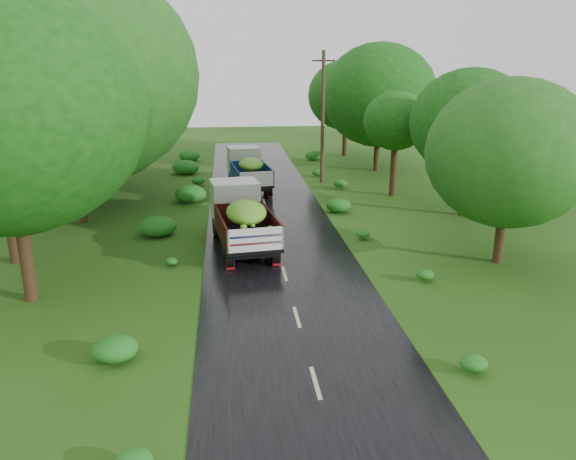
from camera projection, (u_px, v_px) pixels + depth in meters
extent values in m
plane|color=#1A3F0D|center=(316.00, 383.00, 14.93)|extent=(120.00, 120.00, 0.00)
cube|color=black|center=(293.00, 305.00, 19.68)|extent=(6.50, 80.00, 0.02)
cube|color=#BFB78C|center=(316.00, 383.00, 14.92)|extent=(0.12, 1.60, 0.00)
cube|color=#BFB78C|center=(297.00, 317.00, 18.73)|extent=(0.12, 1.60, 0.00)
cube|color=#BFB78C|center=(284.00, 273.00, 22.53)|extent=(0.12, 1.60, 0.00)
cube|color=#BFB78C|center=(276.00, 243.00, 26.34)|extent=(0.12, 1.60, 0.00)
cube|color=#BFB78C|center=(269.00, 219.00, 30.14)|extent=(0.12, 1.60, 0.00)
cube|color=#BFB78C|center=(264.00, 202.00, 33.94)|extent=(0.12, 1.60, 0.00)
cube|color=#BFB78C|center=(260.00, 187.00, 37.75)|extent=(0.12, 1.60, 0.00)
cube|color=#BFB78C|center=(257.00, 176.00, 41.55)|extent=(0.12, 1.60, 0.00)
cube|color=#BFB78C|center=(254.00, 166.00, 45.35)|extent=(0.12, 1.60, 0.00)
cube|color=#BFB78C|center=(251.00, 158.00, 49.16)|extent=(0.12, 1.60, 0.00)
cube|color=#BFB78C|center=(249.00, 151.00, 52.96)|extent=(0.12, 1.60, 0.00)
cube|color=black|center=(243.00, 235.00, 25.36)|extent=(2.44, 5.80, 0.28)
cylinder|color=black|center=(216.00, 227.00, 27.08)|extent=(0.41, 1.03, 1.00)
cylinder|color=black|center=(256.00, 225.00, 27.52)|extent=(0.41, 1.03, 1.00)
cylinder|color=black|center=(226.00, 249.00, 23.99)|extent=(0.41, 1.03, 1.00)
cylinder|color=black|center=(270.00, 245.00, 24.43)|extent=(0.41, 1.03, 1.00)
cylinder|color=black|center=(229.00, 257.00, 23.04)|extent=(0.41, 1.03, 1.00)
cylinder|color=black|center=(275.00, 253.00, 23.48)|extent=(0.41, 1.03, 1.00)
cube|color=maroon|center=(230.00, 264.00, 22.79)|extent=(0.34, 0.08, 0.45)
cube|color=maroon|center=(277.00, 261.00, 23.23)|extent=(0.34, 0.08, 0.45)
cube|color=silver|center=(235.00, 200.00, 27.13)|extent=(2.43, 2.17, 1.90)
cube|color=black|center=(247.00, 237.00, 24.32)|extent=(2.84, 4.56, 0.16)
cube|color=#42100B|center=(221.00, 227.00, 23.90)|extent=(0.64, 4.27, 0.95)
cube|color=#42100B|center=(272.00, 223.00, 24.41)|extent=(0.64, 4.27, 0.95)
cube|color=#42100B|center=(239.00, 213.00, 26.12)|extent=(2.29, 0.38, 0.95)
cube|color=silver|center=(256.00, 240.00, 22.20)|extent=(2.29, 0.38, 0.95)
ellipsoid|color=#418A19|center=(246.00, 212.00, 23.98)|extent=(2.38, 3.83, 1.00)
cube|color=black|center=(249.00, 181.00, 36.79)|extent=(2.25, 5.51, 0.27)
cylinder|color=black|center=(231.00, 178.00, 38.45)|extent=(0.37, 0.98, 0.95)
cylinder|color=black|center=(258.00, 177.00, 38.84)|extent=(0.37, 0.98, 0.95)
cylinder|color=black|center=(238.00, 188.00, 35.50)|extent=(0.37, 0.98, 0.95)
cylinder|color=black|center=(266.00, 186.00, 35.89)|extent=(0.37, 0.98, 0.95)
cylinder|color=black|center=(240.00, 191.00, 34.59)|extent=(0.37, 0.98, 0.95)
cylinder|color=black|center=(269.00, 190.00, 34.98)|extent=(0.37, 0.98, 0.95)
cube|color=maroon|center=(241.00, 196.00, 34.35)|extent=(0.33, 0.07, 0.43)
cube|color=maroon|center=(270.00, 194.00, 34.74)|extent=(0.33, 0.07, 0.43)
cube|color=silver|center=(244.00, 160.00, 38.48)|extent=(2.29, 2.04, 1.81)
cube|color=black|center=(251.00, 181.00, 35.79)|extent=(2.64, 4.31, 0.15)
cube|color=navy|center=(235.00, 174.00, 35.41)|extent=(0.55, 4.07, 0.90)
cube|color=navy|center=(267.00, 172.00, 35.87)|extent=(0.55, 4.07, 0.90)
cube|color=navy|center=(246.00, 167.00, 37.51)|extent=(2.18, 0.33, 0.90)
cube|color=silver|center=(257.00, 179.00, 33.77)|extent=(2.18, 0.33, 0.90)
ellipsoid|color=#418A19|center=(251.00, 164.00, 35.47)|extent=(2.22, 3.62, 0.95)
cylinder|color=#382616|center=(323.00, 119.00, 37.99)|extent=(0.31, 0.31, 8.85)
cube|color=#382616|center=(324.00, 61.00, 36.89)|extent=(1.49, 0.65, 0.11)
cylinder|color=black|center=(17.00, 196.00, 19.04)|extent=(0.46, 0.46, 7.63)
ellipsoid|color=#0F470D|center=(5.00, 109.00, 18.19)|extent=(4.29, 4.29, 3.86)
cylinder|color=black|center=(2.00, 162.00, 22.63)|extent=(0.49, 0.49, 8.58)
cylinder|color=black|center=(76.00, 156.00, 28.67)|extent=(0.45, 0.45, 7.11)
ellipsoid|color=#0F470D|center=(70.00, 102.00, 27.88)|extent=(4.13, 4.13, 3.72)
cylinder|color=black|center=(81.00, 133.00, 31.96)|extent=(0.48, 0.48, 8.46)
ellipsoid|color=#0F470D|center=(75.00, 75.00, 31.02)|extent=(5.23, 5.23, 4.71)
cylinder|color=black|center=(111.00, 129.00, 37.64)|extent=(0.46, 0.46, 7.54)
ellipsoid|color=#0F470D|center=(106.00, 85.00, 36.81)|extent=(3.72, 3.72, 3.35)
cylinder|color=black|center=(97.00, 120.00, 41.45)|extent=(0.47, 0.47, 7.96)
ellipsoid|color=#0F470D|center=(93.00, 78.00, 40.56)|extent=(3.78, 3.78, 3.40)
cylinder|color=black|center=(131.00, 114.00, 46.77)|extent=(0.47, 0.47, 7.77)
ellipsoid|color=#0F470D|center=(128.00, 78.00, 45.91)|extent=(3.68, 3.68, 3.31)
cylinder|color=black|center=(504.00, 202.00, 23.15)|extent=(0.41, 0.41, 5.29)
ellipsoid|color=#1A5515|center=(510.00, 153.00, 22.56)|extent=(3.66, 3.66, 3.30)
cylinder|color=black|center=(466.00, 163.00, 30.31)|extent=(0.42, 0.42, 5.75)
ellipsoid|color=#1A5515|center=(470.00, 123.00, 29.68)|extent=(3.56, 3.56, 3.20)
cylinder|color=black|center=(394.00, 154.00, 34.84)|extent=(0.41, 0.41, 5.32)
ellipsoid|color=#1A5515|center=(396.00, 121.00, 34.26)|extent=(2.83, 2.83, 2.55)
cylinder|color=black|center=(378.00, 128.00, 42.75)|extent=(0.44, 0.44, 6.49)
ellipsoid|color=#1A5515|center=(379.00, 95.00, 42.03)|extent=(4.14, 4.14, 3.72)
cylinder|color=black|center=(345.00, 122.00, 49.54)|extent=(0.42, 0.42, 6.01)
ellipsoid|color=#1A5515|center=(346.00, 95.00, 48.88)|extent=(3.66, 3.66, 3.30)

